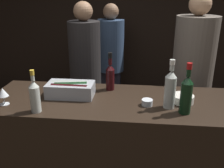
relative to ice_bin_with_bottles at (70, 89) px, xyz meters
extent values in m
cube|color=black|center=(0.34, 2.07, 0.31)|extent=(6.40, 0.06, 2.80)
cube|color=black|center=(0.34, -0.04, -0.58)|extent=(1.99, 0.70, 1.03)
cube|color=#9EA0A5|center=(0.00, 0.00, -0.01)|extent=(0.38, 0.20, 0.11)
cylinder|color=black|center=(0.00, -0.04, 0.02)|extent=(0.29, 0.08, 0.07)
cylinder|color=#143319|center=(0.00, 0.00, 0.02)|extent=(0.27, 0.12, 0.07)
cylinder|color=#9EA899|center=(-0.02, 0.05, 0.02)|extent=(0.29, 0.09, 0.06)
cylinder|color=silver|center=(0.89, -0.03, -0.03)|extent=(0.17, 0.17, 0.06)
cylinder|color=gray|center=(0.89, -0.03, -0.01)|extent=(0.14, 0.14, 0.01)
cylinder|color=silver|center=(-0.46, -0.21, -0.06)|extent=(0.07, 0.07, 0.00)
cylinder|color=silver|center=(-0.46, -0.21, -0.03)|extent=(0.01, 0.01, 0.06)
cone|color=silver|center=(-0.46, -0.21, 0.04)|extent=(0.08, 0.08, 0.06)
cylinder|color=silver|center=(0.62, -0.11, -0.04)|extent=(0.08, 0.08, 0.05)
sphere|color=#EFB256|center=(0.62, -0.11, -0.04)|extent=(0.04, 0.04, 0.04)
cylinder|color=black|center=(0.31, 0.18, 0.03)|extent=(0.07, 0.07, 0.18)
cone|color=black|center=(0.31, 0.18, 0.14)|extent=(0.07, 0.07, 0.04)
cylinder|color=black|center=(0.31, 0.18, 0.21)|extent=(0.03, 0.03, 0.10)
cylinder|color=black|center=(0.31, 0.18, 0.24)|extent=(0.04, 0.04, 0.05)
cylinder|color=#B2B7AD|center=(-0.17, -0.30, 0.03)|extent=(0.07, 0.07, 0.19)
cone|color=#B2B7AD|center=(-0.17, -0.30, 0.15)|extent=(0.07, 0.07, 0.04)
cylinder|color=#B2B7AD|center=(-0.17, -0.30, 0.21)|extent=(0.03, 0.03, 0.08)
cylinder|color=gold|center=(-0.17, -0.30, 0.23)|extent=(0.03, 0.03, 0.04)
cylinder|color=#B2B7AD|center=(0.78, -0.13, 0.05)|extent=(0.08, 0.08, 0.24)
cone|color=#B2B7AD|center=(0.78, -0.13, 0.20)|extent=(0.08, 0.08, 0.05)
cylinder|color=#B2B7AD|center=(0.78, -0.13, 0.26)|extent=(0.03, 0.03, 0.08)
cylinder|color=white|center=(0.78, -0.13, 0.28)|extent=(0.04, 0.04, 0.04)
cylinder|color=black|center=(0.88, -0.21, 0.05)|extent=(0.08, 0.08, 0.22)
cone|color=black|center=(0.88, -0.21, 0.18)|extent=(0.08, 0.08, 0.05)
cylinder|color=black|center=(0.88, -0.21, 0.26)|extent=(0.03, 0.03, 0.09)
cylinder|color=maroon|center=(0.88, -0.21, 0.28)|extent=(0.04, 0.04, 0.04)
cube|color=black|center=(1.10, 0.68, -0.67)|extent=(0.31, 0.23, 0.85)
cylinder|color=#60564C|center=(1.10, 0.68, 0.14)|extent=(0.41, 0.41, 0.77)
sphere|color=tan|center=(1.10, 0.68, 0.63)|extent=(0.21, 0.21, 0.21)
cube|color=black|center=(0.16, 1.57, -0.71)|extent=(0.27, 0.20, 0.76)
cylinder|color=#334766|center=(0.16, 1.57, 0.03)|extent=(0.36, 0.36, 0.71)
sphere|color=#997051|center=(0.16, 1.57, 0.48)|extent=(0.21, 0.21, 0.21)
cube|color=black|center=(-0.07, 0.89, -0.69)|extent=(0.27, 0.20, 0.80)
cylinder|color=black|center=(-0.07, 0.89, 0.07)|extent=(0.36, 0.36, 0.73)
sphere|color=#997051|center=(-0.07, 0.89, 0.54)|extent=(0.21, 0.21, 0.21)
camera|label=1|loc=(0.53, -1.84, 0.75)|focal=40.00mm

